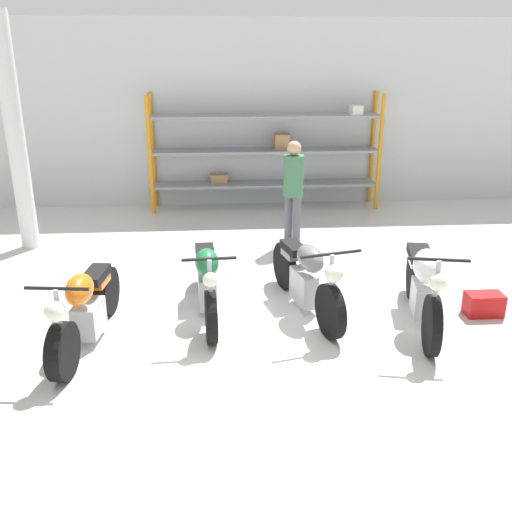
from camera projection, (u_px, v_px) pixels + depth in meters
The scene contains 10 objects.
ground_plane at pixel (258, 323), 6.80m from camera, with size 30.00×30.00×0.00m, color silver.
back_wall at pixel (238, 115), 11.25m from camera, with size 30.00×0.08×3.60m.
shelving_rack at pixel (267, 150), 11.17m from camera, with size 4.50×0.63×2.24m.
support_pillar at pixel (15, 136), 8.70m from camera, with size 0.28×0.28×3.60m.
motorcycle_orange at pixel (85, 309), 6.21m from camera, with size 0.62×2.05×0.96m.
motorcycle_green at pixel (207, 280), 6.94m from camera, with size 0.59×2.11×0.98m.
motorcycle_grey at pixel (306, 276), 6.95m from camera, with size 0.82×2.07×1.00m.
motorcycle_white at pixel (424, 284), 6.62m from camera, with size 0.71×2.09×1.07m.
person_browsing at pixel (293, 185), 9.08m from camera, with size 0.45×0.45×1.70m.
toolbox at pixel (484, 304), 6.95m from camera, with size 0.44×0.26×0.28m.
Camera 1 is at (-0.45, -6.07, 3.13)m, focal length 40.00 mm.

